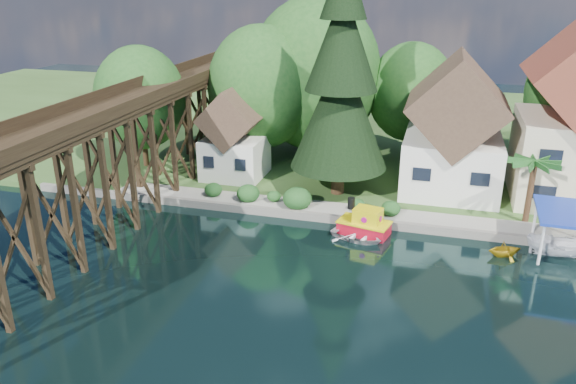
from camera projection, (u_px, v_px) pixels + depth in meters
name	position (u px, v px, depth m)	size (l,w,h in m)	color
ground	(324.00, 278.00, 33.74)	(140.00, 140.00, 0.00)	black
bank	(386.00, 131.00, 64.19)	(140.00, 52.00, 0.50)	#2E4B1E
seawall	(403.00, 226.00, 39.82)	(60.00, 0.40, 0.62)	slate
promenade	(432.00, 220.00, 40.41)	(50.00, 2.60, 0.06)	gray
trestle_bridge	(123.00, 148.00, 40.42)	(4.12, 44.18, 9.30)	black
house_left	(454.00, 135.00, 44.51)	(7.64, 8.64, 11.02)	white
shed	(235.00, 139.00, 48.11)	(5.09, 5.40, 7.85)	white
bg_trees	(386.00, 91.00, 49.94)	(49.90, 13.30, 10.57)	#382314
shrubs	(290.00, 196.00, 42.75)	(15.76, 2.47, 1.70)	#184418
conifer	(341.00, 81.00, 42.20)	(7.59, 7.59, 18.68)	#382314
palm_tree	(535.00, 165.00, 38.61)	(4.11, 4.11, 4.91)	#382314
tugboat	(365.00, 224.00, 39.15)	(3.89, 2.68, 2.57)	#B00B20
boat_white_a	(357.00, 234.00, 38.44)	(2.61, 3.66, 0.76)	white
boat_canopy	(561.00, 237.00, 35.76)	(4.08, 5.12, 3.21)	white
boat_yellow	(505.00, 248.00, 36.13)	(1.88, 2.18, 1.15)	gold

